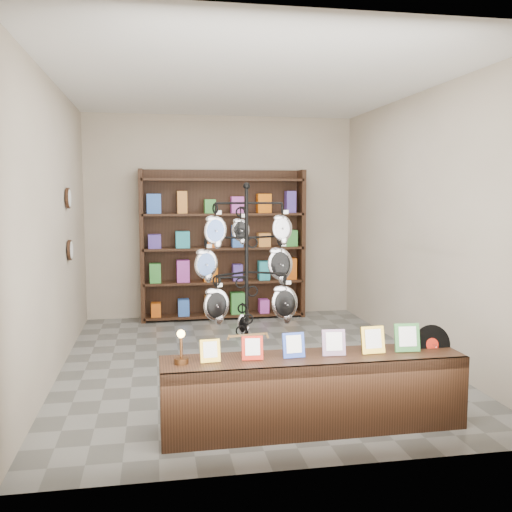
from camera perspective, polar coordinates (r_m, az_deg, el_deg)
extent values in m
plane|color=slate|center=(6.41, -0.73, -10.53)|extent=(5.00, 5.00, 0.00)
plane|color=#BDAE98|center=(8.62, -3.47, 3.91)|extent=(4.00, 0.00, 4.00)
plane|color=#BDAE98|center=(3.71, 5.57, 0.79)|extent=(4.00, 0.00, 4.00)
plane|color=#BDAE98|center=(6.15, -19.50, 2.62)|extent=(0.00, 5.00, 5.00)
plane|color=#BDAE98|center=(6.77, 16.22, 3.03)|extent=(0.00, 5.00, 5.00)
plane|color=white|center=(6.24, -0.77, 16.86)|extent=(5.00, 5.00, 0.00)
cylinder|color=black|center=(5.52, -0.92, -13.20)|extent=(0.42, 0.42, 0.03)
cylinder|color=black|center=(5.28, -0.93, -3.56)|extent=(0.03, 0.03, 1.90)
sphere|color=black|center=(5.20, -0.95, 7.02)|extent=(0.06, 0.06, 0.06)
ellipsoid|color=silver|center=(5.54, -1.37, -6.82)|extent=(0.10, 0.04, 0.20)
cube|color=#AA7D47|center=(5.09, -0.80, -7.91)|extent=(0.36, 0.07, 0.04)
cube|color=black|center=(4.64, 5.74, -13.42)|extent=(2.39, 0.50, 0.58)
cube|color=gold|center=(4.37, -4.61, -9.43)|extent=(0.15, 0.05, 0.17)
cube|color=red|center=(4.41, -0.36, -9.18)|extent=(0.16, 0.06, 0.18)
cube|color=#263FA5|center=(4.48, 3.78, -8.89)|extent=(0.17, 0.06, 0.19)
cube|color=#E54C33|center=(4.57, 7.77, -8.57)|extent=(0.18, 0.06, 0.20)
cube|color=gold|center=(4.68, 11.60, -8.22)|extent=(0.20, 0.06, 0.22)
cube|color=#337233|center=(4.79, 14.87, -7.89)|extent=(0.21, 0.07, 0.23)
cylinder|color=black|center=(4.97, 17.20, -8.45)|extent=(0.33, 0.08, 0.32)
cylinder|color=red|center=(4.96, 17.21, -8.46)|extent=(0.11, 0.03, 0.11)
cylinder|color=#4C2C15|center=(4.37, -7.48, -10.34)|extent=(0.11, 0.11, 0.04)
cylinder|color=#4C2C15|center=(4.35, -7.49, -9.11)|extent=(0.02, 0.02, 0.15)
sphere|color=#FFBF59|center=(4.32, -7.52, -7.72)|extent=(0.06, 0.06, 0.06)
cube|color=black|center=(8.59, -3.41, 1.23)|extent=(2.40, 0.04, 2.20)
cube|color=black|center=(8.37, -11.33, 0.99)|extent=(0.06, 0.36, 2.20)
cube|color=black|center=(8.65, 4.50, 1.26)|extent=(0.06, 0.36, 2.20)
cube|color=black|center=(8.59, -3.24, -5.86)|extent=(2.36, 0.36, 0.04)
cube|color=black|center=(8.49, -3.26, -2.56)|extent=(2.36, 0.36, 0.03)
cube|color=black|center=(8.43, -3.28, 0.80)|extent=(2.36, 0.36, 0.04)
cube|color=black|center=(8.40, -3.30, 4.20)|extent=(2.36, 0.36, 0.04)
cube|color=black|center=(8.40, -3.32, 7.61)|extent=(2.36, 0.36, 0.04)
cylinder|color=black|center=(6.92, -18.28, 5.52)|extent=(0.03, 0.24, 0.24)
cylinder|color=black|center=(6.95, -18.11, 0.57)|extent=(0.03, 0.24, 0.24)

